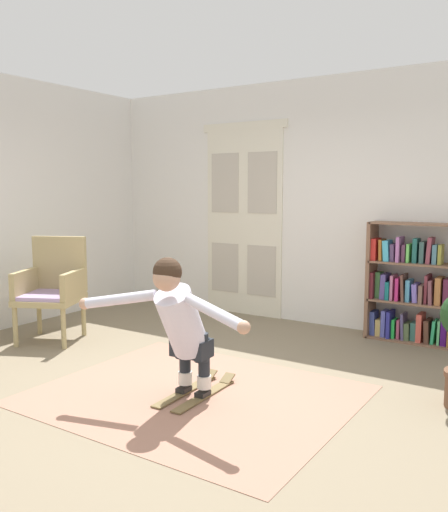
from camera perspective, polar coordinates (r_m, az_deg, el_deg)
The scene contains 9 objects.
ground_plane at distance 4.53m, azimuth -3.40°, elevation -13.80°, with size 7.20×7.20×0.00m, color #7A6C55.
back_wall at distance 6.51m, azimuth 10.28°, elevation 5.52°, with size 6.00×0.10×2.90m, color silver.
side_wall_left at distance 6.71m, azimuth -22.52°, elevation 5.14°, with size 0.10×6.00×2.90m, color silver.
double_door at distance 6.94m, azimuth 2.09°, elevation 3.89°, with size 1.22×0.05×2.45m.
rug at distance 4.40m, azimuth -3.11°, elevation -14.38°, with size 2.38×1.97×0.01m, color #9F705C.
bookshelf at distance 6.01m, azimuth 21.32°, elevation -3.87°, with size 1.47×0.30×1.27m.
wicker_chair at distance 6.08m, azimuth -17.62°, elevation -3.03°, with size 0.80×0.80×1.10m.
skis_pair at distance 4.42m, azimuth -2.89°, elevation -14.02°, with size 0.30×0.81×0.07m.
person_skier at distance 4.06m, azimuth -4.67°, elevation -6.60°, with size 1.48×0.62×1.06m.
Camera 1 is at (2.52, -3.40, 1.61)m, focal length 37.95 mm.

